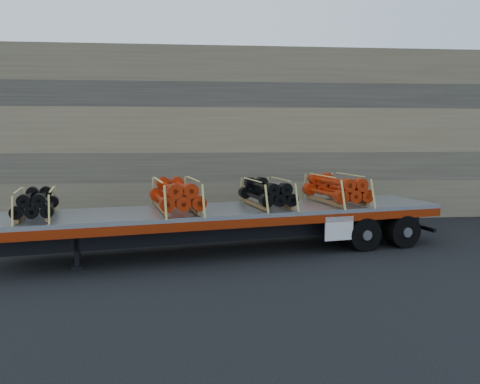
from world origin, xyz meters
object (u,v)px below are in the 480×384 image
object	(u,v)px
trailer	(228,230)
bundle_midfront	(176,196)
bundle_rear	(336,190)
bundle_midrear	(267,193)
bundle_front	(36,204)

from	to	relation	value
trailer	bundle_midfront	world-z (taller)	bundle_midfront
trailer	bundle_rear	bearing A→B (deg)	0.00
trailer	bundle_midrear	xyz separation A→B (m)	(1.22, 0.26, 1.06)
trailer	bundle_front	world-z (taller)	bundle_front
trailer	bundle_midrear	world-z (taller)	bundle_midrear
bundle_midrear	bundle_midfront	bearing A→B (deg)	-180.00
bundle_midfront	trailer	bearing A→B (deg)	0.00
bundle_midfront	bundle_midrear	distance (m)	2.79
bundle_midfront	bundle_rear	size ratio (longest dim) A/B	1.01
bundle_front	trailer	bearing A→B (deg)	-0.00
trailer	bundle_midrear	size ratio (longest dim) A/B	5.92
trailer	bundle_front	size ratio (longest dim) A/B	6.61
bundle_front	bundle_midrear	world-z (taller)	bundle_midrear
bundle_front	bundle_midfront	distance (m)	3.73
trailer	bundle_rear	distance (m)	3.78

